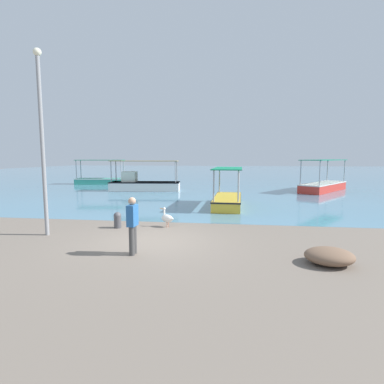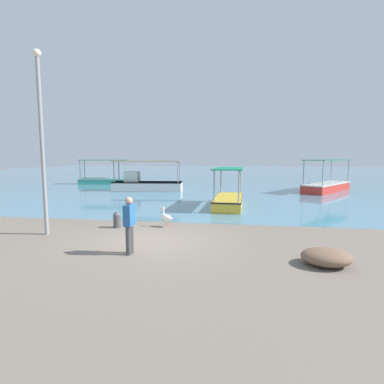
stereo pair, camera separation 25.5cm
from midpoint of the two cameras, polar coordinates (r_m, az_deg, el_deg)
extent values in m
plane|color=#71665A|center=(10.41, -7.16, -9.24)|extent=(120.00, 120.00, 0.00)
cube|color=teal|center=(57.76, 5.92, 3.74)|extent=(110.00, 90.00, 0.00)
cube|color=gold|center=(17.45, 7.39, -1.84)|extent=(1.62, 4.70, 0.57)
cube|color=black|center=(17.42, 7.40, -1.04)|extent=(1.66, 4.74, 0.08)
cylinder|color=#99999E|center=(19.43, 5.91, 2.27)|extent=(0.08, 0.08, 1.61)
cylinder|color=#99999E|center=(19.38, 9.59, 2.20)|extent=(0.08, 0.08, 1.61)
cylinder|color=#99999E|center=(15.30, 4.71, 1.13)|extent=(0.08, 0.08, 1.61)
cylinder|color=#99999E|center=(15.23, 9.39, 1.04)|extent=(0.08, 0.08, 1.61)
cube|color=#137C54|center=(17.28, 7.48, 4.47)|extent=(1.71, 4.51, 0.05)
cube|color=white|center=(25.85, -8.18, 1.10)|extent=(5.99, 2.17, 0.77)
cube|color=black|center=(25.82, -8.20, 1.86)|extent=(6.03, 2.21, 0.08)
cylinder|color=#99999E|center=(26.05, -2.13, 3.97)|extent=(0.08, 0.08, 1.74)
cylinder|color=#99999E|center=(24.68, -2.43, 3.82)|extent=(0.08, 0.08, 1.74)
cylinder|color=#99999E|center=(27.09, -13.51, 3.89)|extent=(0.08, 0.08, 1.74)
cylinder|color=#99999E|center=(25.77, -14.40, 3.74)|extent=(0.08, 0.08, 1.74)
cube|color=olive|center=(25.74, -8.26, 5.87)|extent=(5.80, 2.25, 0.05)
cube|color=silver|center=(26.08, -11.06, 2.89)|extent=(1.25, 1.24, 0.87)
cube|color=teal|center=(33.53, -16.12, 2.02)|extent=(5.36, 2.32, 0.62)
cube|color=silver|center=(33.51, -16.14, 2.48)|extent=(5.40, 2.36, 0.08)
cylinder|color=#99999E|center=(33.57, -20.36, 4.03)|extent=(0.08, 0.08, 1.91)
cylinder|color=#99999E|center=(34.82, -19.59, 4.14)|extent=(0.08, 0.08, 1.91)
cylinder|color=#99999E|center=(32.22, -12.53, 4.20)|extent=(0.08, 0.08, 1.91)
cylinder|color=#99999E|center=(33.53, -12.02, 4.30)|extent=(0.08, 0.08, 1.91)
cube|color=#12714A|center=(33.44, -16.25, 5.86)|extent=(5.17, 2.39, 0.05)
cube|color=red|center=(27.67, 24.51, 0.85)|extent=(5.16, 6.30, 0.70)
cube|color=silver|center=(27.64, 24.54, 1.49)|extent=(5.21, 6.35, 0.08)
cylinder|color=#99999E|center=(30.66, 25.21, 3.75)|extent=(0.08, 0.08, 1.90)
cylinder|color=#99999E|center=(30.22, 27.86, 3.58)|extent=(0.08, 0.08, 1.90)
cylinder|color=#99999E|center=(25.06, 20.75, 3.46)|extent=(0.08, 0.08, 1.90)
cylinder|color=#99999E|center=(24.51, 23.93, 3.26)|extent=(0.08, 0.08, 1.90)
cube|color=#0F7355|center=(27.56, 24.74, 5.56)|extent=(5.13, 6.19, 0.05)
cylinder|color=#E0997A|center=(12.31, -4.38, -6.20)|extent=(0.03, 0.03, 0.22)
cylinder|color=#E0997A|center=(12.38, -4.06, -6.12)|extent=(0.03, 0.03, 0.22)
ellipsoid|color=white|center=(12.31, -4.33, -5.02)|extent=(0.62, 0.52, 0.32)
ellipsoid|color=white|center=(12.14, -3.46, -5.09)|extent=(0.20, 0.18, 0.10)
cylinder|color=white|center=(12.37, -4.86, -3.90)|extent=(0.07, 0.07, 0.26)
sphere|color=white|center=(12.34, -4.87, -3.16)|extent=(0.11, 0.11, 0.11)
cone|color=#E5933F|center=(12.46, -5.41, -3.12)|extent=(0.29, 0.20, 0.06)
cylinder|color=gray|center=(12.05, -26.08, 7.49)|extent=(0.14, 0.14, 6.32)
sphere|color=#EAEACC|center=(12.57, -26.89, 22.55)|extent=(0.28, 0.28, 0.28)
cylinder|color=#47474C|center=(12.54, -13.53, -5.56)|extent=(0.29, 0.29, 0.46)
sphere|color=#4C4C51|center=(12.49, -13.56, -4.37)|extent=(0.30, 0.30, 0.30)
cylinder|color=#444343|center=(8.98, -11.21, -9.08)|extent=(0.16, 0.16, 0.85)
cylinder|color=#444343|center=(9.14, -10.75, -8.79)|extent=(0.16, 0.16, 0.85)
cube|color=#2861A5|center=(8.89, -11.08, -4.36)|extent=(0.24, 0.41, 0.62)
sphere|color=tan|center=(8.82, -11.14, -1.68)|extent=(0.22, 0.22, 0.22)
ellipsoid|color=brown|center=(8.86, 24.95, -11.16)|extent=(1.28, 1.09, 0.44)
camera|label=1|loc=(0.13, -89.48, 0.06)|focal=28.00mm
camera|label=2|loc=(0.13, 90.52, -0.06)|focal=28.00mm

